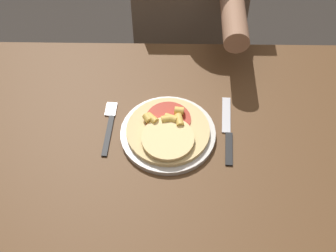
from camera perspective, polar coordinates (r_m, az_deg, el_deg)
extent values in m
cube|color=brown|center=(1.20, 1.32, -2.94)|extent=(1.13, 0.76, 0.03)
cylinder|color=brown|center=(1.76, -15.64, -1.03)|extent=(0.06, 0.06, 0.72)
cylinder|color=brown|center=(1.77, 17.74, -1.40)|extent=(0.06, 0.06, 0.72)
cylinder|color=beige|center=(1.20, 0.00, -0.97)|extent=(0.24, 0.24, 0.01)
cylinder|color=#DBBC7A|center=(1.19, 0.00, -0.59)|extent=(0.21, 0.21, 0.01)
cylinder|color=#9E2819|center=(1.20, 0.02, 0.84)|extent=(0.12, 0.12, 0.00)
cylinder|color=#E8C881|center=(1.16, -0.02, -1.52)|extent=(0.13, 0.13, 0.01)
cylinder|color=gold|center=(1.18, 1.41, 0.67)|extent=(0.03, 0.04, 0.02)
cylinder|color=gold|center=(1.20, 1.16, 1.89)|extent=(0.03, 0.02, 0.02)
cylinder|color=gold|center=(1.19, -1.97, 0.91)|extent=(0.04, 0.04, 0.02)
cylinder|color=gold|center=(1.19, 0.35, 0.95)|extent=(0.04, 0.03, 0.02)
cylinder|color=gold|center=(1.19, -2.48, 0.95)|extent=(0.03, 0.03, 0.02)
cylinder|color=gold|center=(1.19, -0.11, 0.84)|extent=(0.03, 0.02, 0.02)
cube|color=black|center=(1.21, -7.31, -1.15)|extent=(0.02, 0.13, 0.00)
cube|color=silver|center=(1.26, -6.95, 2.04)|extent=(0.03, 0.05, 0.00)
cube|color=black|center=(1.19, 7.44, -2.77)|extent=(0.02, 0.10, 0.00)
cube|color=silver|center=(1.25, 7.11, 1.35)|extent=(0.03, 0.12, 0.00)
cylinder|color=#2D2D38|center=(1.99, -0.38, 4.36)|extent=(0.11, 0.11, 0.48)
cylinder|color=#2D2D38|center=(2.00, 4.56, 4.29)|extent=(0.11, 0.11, 0.48)
cylinder|color=#8E664C|center=(1.37, 7.90, 14.10)|extent=(0.07, 0.30, 0.07)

